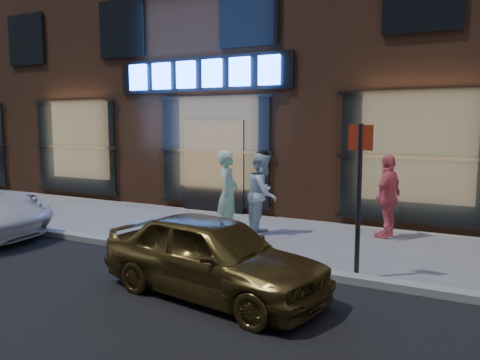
% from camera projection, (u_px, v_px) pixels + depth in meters
% --- Properties ---
extents(ground, '(90.00, 90.00, 0.00)m').
position_uv_depth(ground, '(110.00, 245.00, 8.99)').
color(ground, slate).
rests_on(ground, ground).
extents(curb, '(60.00, 0.25, 0.12)m').
position_uv_depth(curb, '(110.00, 242.00, 8.98)').
color(curb, gray).
rests_on(curb, ground).
extents(storefront_building, '(30.20, 8.28, 10.30)m').
position_uv_depth(storefront_building, '(276.00, 37.00, 15.41)').
color(storefront_building, '#54301E').
rests_on(storefront_building, ground).
extents(man_bowtie, '(0.57, 0.73, 1.77)m').
position_uv_depth(man_bowtie, '(228.00, 194.00, 9.64)').
color(man_bowtie, '#A3D6C1').
rests_on(man_bowtie, ground).
extents(man_cap, '(0.77, 0.93, 1.72)m').
position_uv_depth(man_cap, '(263.00, 194.00, 9.83)').
color(man_cap, white).
rests_on(man_cap, ground).
extents(passerby, '(0.64, 1.06, 1.70)m').
position_uv_depth(passerby, '(388.00, 196.00, 9.51)').
color(passerby, '#F36473').
rests_on(passerby, ground).
extents(gold_sedan, '(3.46, 1.84, 1.12)m').
position_uv_depth(gold_sedan, '(212.00, 255.00, 6.29)').
color(gold_sedan, brown).
rests_on(gold_sedan, ground).
extents(sign_post, '(0.37, 0.10, 2.33)m').
position_uv_depth(sign_post, '(359.00, 186.00, 6.91)').
color(sign_post, '#262628').
rests_on(sign_post, ground).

